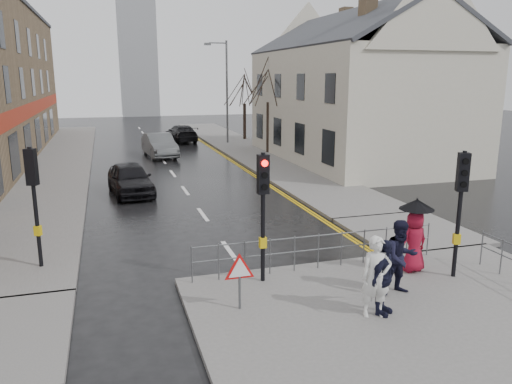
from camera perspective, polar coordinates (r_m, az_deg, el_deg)
ground at (r=13.16m, az=0.19°, el=-11.06°), size 120.00×120.00×0.00m
near_pavement at (r=11.59m, az=20.54°, el=-15.08°), size 10.00×9.00×0.14m
left_pavement at (r=35.02m, az=-21.54°, el=3.42°), size 4.00×44.00×0.14m
right_pavement at (r=38.21m, az=-1.46°, el=5.06°), size 4.00×40.00×0.14m
pavement_bridge_right at (r=18.39m, az=17.11°, el=-4.31°), size 4.00×4.20×0.14m
building_right_cream at (r=33.33m, az=11.17°, el=11.78°), size 9.00×16.40×10.10m
church_tower at (r=73.75m, az=-13.39°, el=15.52°), size 5.00×5.00×18.00m
traffic_signal_near_left at (r=12.60m, az=0.81°, el=-0.34°), size 0.28×0.27×3.40m
traffic_signal_near_right at (r=13.94m, az=22.39°, el=-0.03°), size 0.34×0.33×3.40m
traffic_signal_far_left at (r=14.91m, az=-24.10°, el=0.62°), size 0.34×0.33×3.40m
guard_railing_front at (r=14.01m, az=7.16°, el=-5.86°), size 7.14×0.04×1.00m
warning_sign at (r=11.48m, az=-1.89°, el=-9.13°), size 0.80×0.07×1.35m
street_lamp at (r=40.58m, az=-3.59°, el=12.07°), size 1.83×0.25×8.00m
tree_near at (r=35.25m, az=1.43°, el=12.65°), size 2.40×2.40×6.58m
tree_far at (r=43.07m, az=-1.33°, el=11.77°), size 2.40×2.40×5.64m
pedestrian_a at (r=11.46m, az=13.55°, el=-9.42°), size 0.75×0.57×1.85m
pedestrian_b at (r=12.76m, az=16.20°, el=-7.19°), size 0.95×0.76×1.87m
pedestrian_with_umbrella at (r=14.24m, az=17.70°, el=-4.41°), size 0.96×0.96×2.04m
pedestrian_d at (r=11.61m, az=14.35°, el=-9.45°), size 1.08×0.95×1.75m
car_parked at (r=23.96m, az=-14.18°, el=1.49°), size 2.22×4.51×1.48m
car_mid at (r=34.94m, az=-10.97°, el=5.27°), size 2.17×4.95×1.58m
car_far at (r=42.97m, az=-8.54°, el=6.66°), size 2.41×5.02×1.41m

